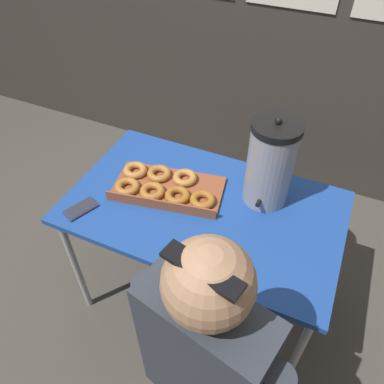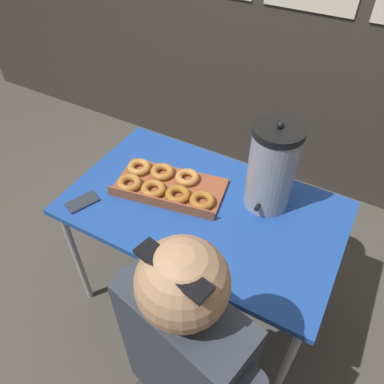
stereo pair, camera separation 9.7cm
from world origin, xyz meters
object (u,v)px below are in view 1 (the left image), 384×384
(cell_phone, at_px, (81,209))
(person_seated, at_px, (203,373))
(coffee_urn, at_px, (270,163))
(donut_box, at_px, (165,187))

(cell_phone, height_order, person_seated, person_seated)
(cell_phone, xyz_separation_m, person_seated, (0.74, -0.37, -0.11))
(coffee_urn, bearing_deg, cell_phone, -150.25)
(cell_phone, bearing_deg, donut_box, 65.91)
(donut_box, relative_size, person_seated, 0.41)
(coffee_urn, relative_size, cell_phone, 2.69)
(donut_box, height_order, cell_phone, donut_box)
(cell_phone, bearing_deg, person_seated, -3.84)
(coffee_urn, bearing_deg, donut_box, -161.23)
(cell_phone, bearing_deg, coffee_urn, 52.81)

